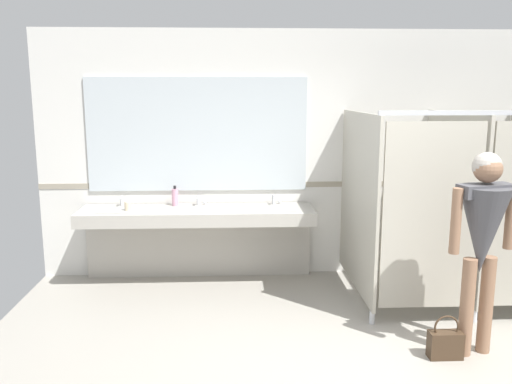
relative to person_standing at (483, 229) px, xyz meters
The scene contains 9 objects.
wall_back 2.22m from the person_standing, 108.74° to the left, with size 6.82×0.12×2.77m, color silver.
wall_back_tile_band 2.14m from the person_standing, 109.30° to the left, with size 6.82×0.01×0.06m, color #9E937F.
vanity_counter 2.97m from the person_standing, 142.37° to the left, with size 2.54×0.58×0.96m.
mirror_panel 3.13m from the person_standing, 139.26° to the left, with size 2.44×0.02×1.26m, color silver.
bathroom_stalls 1.29m from the person_standing, 54.15° to the left, with size 2.93×1.48×1.93m.
person_standing is the anchor object (origin of this frame).
handbag 0.95m from the person_standing, 164.41° to the right, with size 0.27×0.12×0.36m.
soap_dispenser 3.20m from the person_standing, 143.92° to the left, with size 0.07×0.07×0.23m.
paper_cup 3.48m from the person_standing, 151.71° to the left, with size 0.07×0.07×0.10m, color beige.
Camera 1 is at (-1.24, -3.37, 2.09)m, focal length 37.16 mm.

